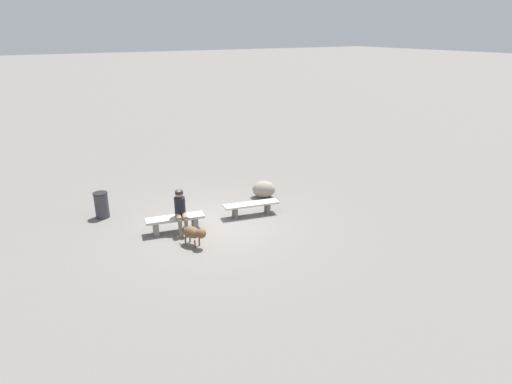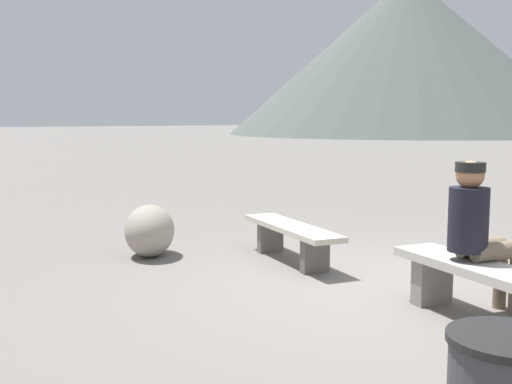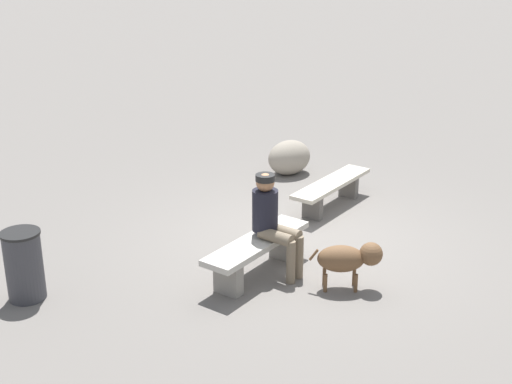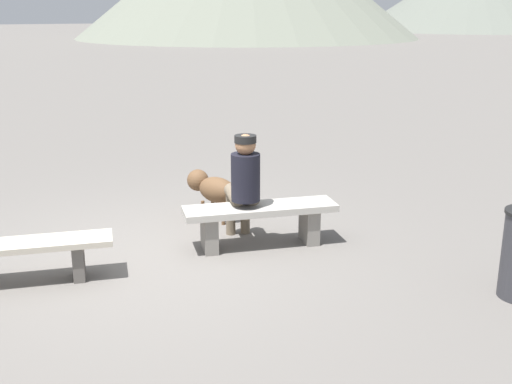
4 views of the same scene
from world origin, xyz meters
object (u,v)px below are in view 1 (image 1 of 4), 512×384
(seated_person, at_px, (181,209))
(trash_bin, at_px, (102,205))
(bench_left, at_px, (251,206))
(boulder, at_px, (264,189))
(dog, at_px, (194,233))
(bench_right, at_px, (175,221))

(seated_person, height_order, trash_bin, seated_person)
(bench_left, bearing_deg, seated_person, 12.13)
(bench_left, xyz_separation_m, trash_bin, (4.14, -2.32, 0.10))
(seated_person, bearing_deg, boulder, -148.96)
(trash_bin, bearing_deg, seated_person, 126.90)
(dog, bearing_deg, bench_left, 89.47)
(bench_right, distance_m, trash_bin, 2.73)
(boulder, bearing_deg, bench_right, 15.70)
(bench_left, height_order, trash_bin, trash_bin)
(dog, distance_m, boulder, 4.20)
(seated_person, relative_size, boulder, 1.59)
(bench_left, xyz_separation_m, dog, (2.40, 1.00, 0.09))
(dog, height_order, trash_bin, trash_bin)
(seated_person, bearing_deg, dog, 101.87)
(dog, bearing_deg, boulder, 97.89)
(bench_left, distance_m, seated_person, 2.42)
(bench_right, relative_size, boulder, 2.17)
(seated_person, height_order, dog, seated_person)
(seated_person, xyz_separation_m, boulder, (-3.58, -1.18, -0.44))
(bench_left, bearing_deg, dog, 34.43)
(trash_bin, height_order, boulder, trash_bin)
(bench_right, relative_size, seated_person, 1.36)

